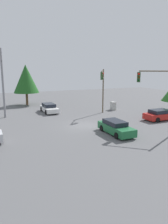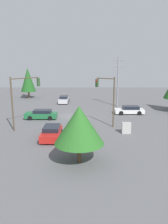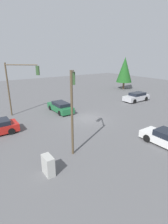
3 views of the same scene
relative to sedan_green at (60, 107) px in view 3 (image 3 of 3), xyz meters
name	(u,v)px [view 3 (image 3 of 3)]	position (x,y,z in m)	size (l,w,h in m)	color
ground_plane	(87,118)	(-4.21, -1.48, -0.66)	(80.00, 80.00, 0.00)	#5B5B5E
sedan_green	(60,107)	(0.00, 0.00, 0.00)	(4.67, 1.88, 1.36)	#1E6638
sedan_silver	(136,97)	(-2.09, -13.11, 0.03)	(1.98, 4.68, 1.42)	silver
traffic_signal_main	(72,97)	(-9.25, 3.57, 3.66)	(2.39, 1.73, 6.43)	brown
traffic_signal_cross	(20,80)	(1.18, 4.66, 3.82)	(2.93, 3.25, 6.53)	brown
electrical_cabinet	(48,165)	(-11.31, 6.70, -0.01)	(1.02, 0.53, 1.30)	#B2B2AD
tree_far	(125,70)	(6.75, -19.40, 3.57)	(3.41, 3.41, 6.93)	brown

